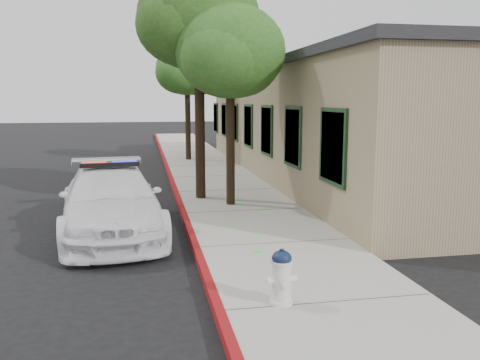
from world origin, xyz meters
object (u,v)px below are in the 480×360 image
clapboard_building (343,122)px  street_tree_mid (199,24)px  street_tree_near (231,56)px  street_tree_far (188,71)px  fire_hydrant (282,277)px  police_car (111,200)px

clapboard_building → street_tree_mid: (-5.98, -4.04, 2.89)m
clapboard_building → street_tree_near: 7.63m
clapboard_building → street_tree_near: (-5.28, -5.14, 1.96)m
clapboard_building → street_tree_mid: street_tree_mid is taller
street_tree_far → clapboard_building: bearing=-44.6°
street_tree_near → street_tree_far: bearing=91.0°
clapboard_building → street_tree_near: size_ratio=3.96×
fire_hydrant → street_tree_near: size_ratio=0.15×
street_tree_near → clapboard_building: bearing=44.2°
clapboard_building → street_tree_mid: size_ratio=3.24×
fire_hydrant → street_tree_near: street_tree_near is taller
street_tree_near → street_tree_far: size_ratio=0.97×
street_tree_mid → street_tree_near: bearing=-57.6°
police_car → street_tree_near: bearing=27.2°
street_tree_near → street_tree_mid: (-0.70, 1.10, 0.93)m
clapboard_building → fire_hydrant: (-5.75, -11.93, -1.58)m
street_tree_mid → street_tree_far: street_tree_mid is taller
clapboard_building → police_car: 11.03m
police_car → street_tree_near: street_tree_near is taller
street_tree_far → street_tree_mid: bearing=-93.1°
clapboard_building → street_tree_far: 7.98m
police_car → fire_hydrant: 5.47m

